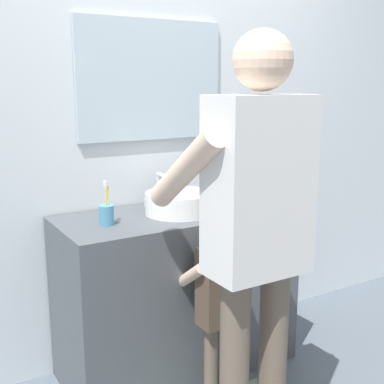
{
  "coord_description": "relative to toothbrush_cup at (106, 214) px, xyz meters",
  "views": [
    {
      "loc": [
        -1.24,
        -1.9,
        1.52
      ],
      "look_at": [
        0.0,
        0.15,
        1.01
      ],
      "focal_mm": 47.18,
      "sensor_mm": 36.0,
      "label": 1
    }
  ],
  "objects": [
    {
      "name": "back_wall",
      "position": [
        0.4,
        0.35,
        0.43
      ],
      "size": [
        4.4,
        0.1,
        2.7
      ],
      "color": "silver",
      "rests_on": "ground"
    },
    {
      "name": "toothbrush_cup",
      "position": [
        0.0,
        0.0,
        0.0
      ],
      "size": [
        0.07,
        0.07,
        0.21
      ],
      "color": "#4C8EB2",
      "rests_on": "vanity_cabinet"
    },
    {
      "name": "vanity_cabinet",
      "position": [
        0.4,
        0.03,
        -0.49
      ],
      "size": [
        1.23,
        0.54,
        0.87
      ],
      "primitive_type": "cube",
      "color": "#4C5156",
      "rests_on": "ground"
    },
    {
      "name": "adult_parent",
      "position": [
        0.35,
        -0.67,
        0.11
      ],
      "size": [
        0.53,
        0.56,
        1.72
      ],
      "color": "#6B5B4C",
      "rests_on": "ground"
    },
    {
      "name": "sink_basin",
      "position": [
        0.4,
        0.01,
        0.01
      ],
      "size": [
        0.34,
        0.34,
        0.11
      ],
      "color": "white",
      "rests_on": "vanity_cabinet"
    },
    {
      "name": "child_toddler",
      "position": [
        0.4,
        -0.37,
        -0.37
      ],
      "size": [
        0.29,
        0.29,
        0.93
      ],
      "color": "#6B5B4C",
      "rests_on": "ground"
    },
    {
      "name": "faucet",
      "position": [
        0.4,
        0.22,
        0.03
      ],
      "size": [
        0.18,
        0.14,
        0.18
      ],
      "color": "#B7BABF",
      "rests_on": "vanity_cabinet"
    }
  ]
}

